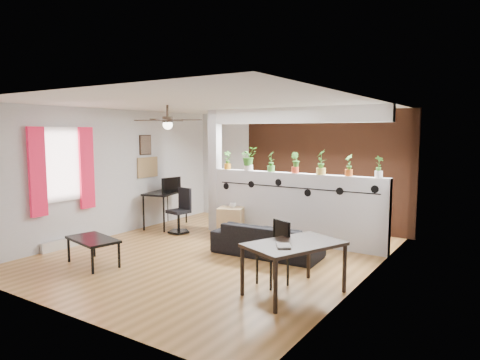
% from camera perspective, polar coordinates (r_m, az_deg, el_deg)
% --- Properties ---
extents(room_shell, '(6.30, 7.10, 2.90)m').
position_cam_1_polar(room_shell, '(7.40, -3.34, -0.06)').
color(room_shell, olive).
rests_on(room_shell, ground).
extents(partition_wall, '(3.60, 0.18, 1.35)m').
position_cam_1_polar(partition_wall, '(8.35, 7.29, -3.69)').
color(partition_wall, '#BCBCC1').
rests_on(partition_wall, ground).
extents(ceiling_header, '(3.60, 0.18, 0.30)m').
position_cam_1_polar(ceiling_header, '(8.23, 7.47, 8.57)').
color(ceiling_header, white).
rests_on(ceiling_header, room_shell).
extents(pier_column, '(0.22, 0.20, 2.60)m').
position_cam_1_polar(pier_column, '(9.25, -3.36, 1.23)').
color(pier_column, '#BCBCC1').
rests_on(pier_column, ground).
extents(brick_panel, '(3.90, 0.05, 2.60)m').
position_cam_1_polar(brick_panel, '(9.61, 11.17, 1.31)').
color(brick_panel, '#AD5732').
rests_on(brick_panel, ground).
extents(vine_decal, '(3.31, 0.01, 0.30)m').
position_cam_1_polar(vine_decal, '(8.21, 7.04, -1.01)').
color(vine_decal, black).
rests_on(vine_decal, partition_wall).
extents(window_assembly, '(0.09, 1.30, 1.55)m').
position_cam_1_polar(window_assembly, '(8.40, -22.62, 1.66)').
color(window_assembly, white).
rests_on(window_assembly, room_shell).
extents(baseboard_heater, '(0.08, 1.00, 0.18)m').
position_cam_1_polar(baseboard_heater, '(8.60, -22.15, -7.80)').
color(baseboard_heater, silver).
rests_on(baseboard_heater, ground).
extents(corkboard, '(0.03, 0.60, 0.45)m').
position_cam_1_polar(corkboard, '(9.79, -12.21, 1.67)').
color(corkboard, olive).
rests_on(corkboard, room_shell).
extents(framed_art, '(0.03, 0.34, 0.44)m').
position_cam_1_polar(framed_art, '(9.73, -12.50, 4.59)').
color(framed_art, '#8C7259').
rests_on(framed_art, room_shell).
extents(ceiling_fan, '(1.19, 1.19, 0.43)m').
position_cam_1_polar(ceiling_fan, '(7.63, -9.63, 7.69)').
color(ceiling_fan, black).
rests_on(ceiling_fan, room_shell).
extents(potted_plant_0, '(0.25, 0.23, 0.39)m').
position_cam_1_polar(potted_plant_0, '(9.04, -1.69, 2.76)').
color(potted_plant_0, orange).
rests_on(potted_plant_0, partition_wall).
extents(potted_plant_1, '(0.31, 0.33, 0.48)m').
position_cam_1_polar(potted_plant_1, '(8.75, 1.15, 2.94)').
color(potted_plant_1, silver).
rests_on(potted_plant_1, partition_wall).
extents(potted_plant_2, '(0.20, 0.24, 0.42)m').
position_cam_1_polar(potted_plant_2, '(8.49, 4.17, 2.59)').
color(potted_plant_2, '#448A32').
rests_on(potted_plant_2, partition_wall).
extents(potted_plant_3, '(0.22, 0.19, 0.40)m').
position_cam_1_polar(potted_plant_3, '(8.25, 7.38, 2.40)').
color(potted_plant_3, red).
rests_on(potted_plant_3, partition_wall).
extents(potted_plant_4, '(0.21, 0.25, 0.48)m').
position_cam_1_polar(potted_plant_4, '(8.03, 10.77, 2.50)').
color(potted_plant_4, gold).
rests_on(potted_plant_4, partition_wall).
extents(potted_plant_5, '(0.25, 0.24, 0.39)m').
position_cam_1_polar(potted_plant_5, '(7.85, 14.33, 2.01)').
color(potted_plant_5, '#CE5818').
rests_on(potted_plant_5, partition_wall).
extents(potted_plant_6, '(0.23, 0.20, 0.39)m').
position_cam_1_polar(potted_plant_6, '(7.70, 18.04, 1.80)').
color(potted_plant_6, white).
rests_on(potted_plant_6, partition_wall).
extents(sofa, '(1.84, 0.81, 0.53)m').
position_cam_1_polar(sofa, '(7.51, 3.63, -8.00)').
color(sofa, black).
rests_on(sofa, ground).
extents(cube_shelf, '(0.62, 0.59, 0.61)m').
position_cam_1_polar(cube_shelf, '(8.76, -1.22, -5.66)').
color(cube_shelf, tan).
rests_on(cube_shelf, ground).
extents(cup, '(0.13, 0.13, 0.10)m').
position_cam_1_polar(cup, '(8.66, -0.96, -3.41)').
color(cup, gray).
rests_on(cup, cube_shelf).
extents(computer_desk, '(0.82, 1.21, 0.80)m').
position_cam_1_polar(computer_desk, '(9.79, -9.91, -1.95)').
color(computer_desk, black).
rests_on(computer_desk, ground).
extents(monitor, '(0.30, 0.09, 0.17)m').
position_cam_1_polar(monitor, '(9.87, -9.34, -0.92)').
color(monitor, black).
rests_on(monitor, computer_desk).
extents(office_chair, '(0.49, 0.49, 0.94)m').
position_cam_1_polar(office_chair, '(9.17, -7.92, -4.47)').
color(office_chair, black).
rests_on(office_chair, ground).
extents(dining_table, '(1.19, 1.46, 0.69)m').
position_cam_1_polar(dining_table, '(5.71, 7.24, -9.01)').
color(dining_table, black).
rests_on(dining_table, ground).
extents(book, '(0.28, 0.29, 0.02)m').
position_cam_1_polar(book, '(5.47, 4.91, -8.74)').
color(book, gray).
rests_on(book, dining_table).
extents(folding_chair, '(0.47, 0.47, 0.90)m').
position_cam_1_polar(folding_chair, '(6.08, 4.97, -8.88)').
color(folding_chair, black).
rests_on(folding_chair, ground).
extents(coffee_table, '(1.03, 0.71, 0.44)m').
position_cam_1_polar(coffee_table, '(7.32, -19.02, -7.70)').
color(coffee_table, black).
rests_on(coffee_table, ground).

